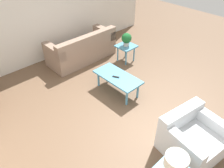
# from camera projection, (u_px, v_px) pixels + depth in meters

# --- Properties ---
(ground_plane) EXTENTS (14.00, 14.00, 0.00)m
(ground_plane) POSITION_uv_depth(u_px,v_px,m) (126.00, 105.00, 4.86)
(ground_plane) COLOR brown
(wall_right) EXTENTS (0.12, 7.20, 2.70)m
(wall_right) POSITION_uv_depth(u_px,v_px,m) (45.00, 11.00, 5.83)
(wall_right) COLOR silver
(wall_right) RESTS_ON ground_plane
(sofa) EXTENTS (0.84, 1.96, 0.84)m
(sofa) POSITION_uv_depth(u_px,v_px,m) (83.00, 50.00, 6.25)
(sofa) COLOR gray
(sofa) RESTS_ON ground_plane
(armchair) EXTENTS (1.01, 1.06, 0.73)m
(armchair) POSITION_uv_depth(u_px,v_px,m) (192.00, 138.00, 3.74)
(armchair) COLOR silver
(armchair) RESTS_ON ground_plane
(coffee_table) EXTENTS (1.14, 0.55, 0.44)m
(coffee_table) POSITION_uv_depth(u_px,v_px,m) (118.00, 78.00, 5.01)
(coffee_table) COLOR teal
(coffee_table) RESTS_ON ground_plane
(side_table_plant) EXTENTS (0.49, 0.49, 0.48)m
(side_table_plant) POSITION_uv_depth(u_px,v_px,m) (126.00, 48.00, 6.15)
(side_table_plant) COLOR teal
(side_table_plant) RESTS_ON ground_plane
(potted_plant) EXTENTS (0.28, 0.28, 0.36)m
(potted_plant) POSITION_uv_depth(u_px,v_px,m) (127.00, 39.00, 5.98)
(potted_plant) COLOR #B2ADA3
(potted_plant) RESTS_ON side_table_plant
(table_lamp) EXTENTS (0.32, 0.32, 0.36)m
(table_lamp) POSITION_uv_depth(u_px,v_px,m) (176.00, 162.00, 2.87)
(table_lamp) COLOR #333333
(table_lamp) RESTS_ON side_table_lamp
(remote_control) EXTENTS (0.16, 0.11, 0.02)m
(remote_control) POSITION_uv_depth(u_px,v_px,m) (116.00, 77.00, 4.94)
(remote_control) COLOR black
(remote_control) RESTS_ON coffee_table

